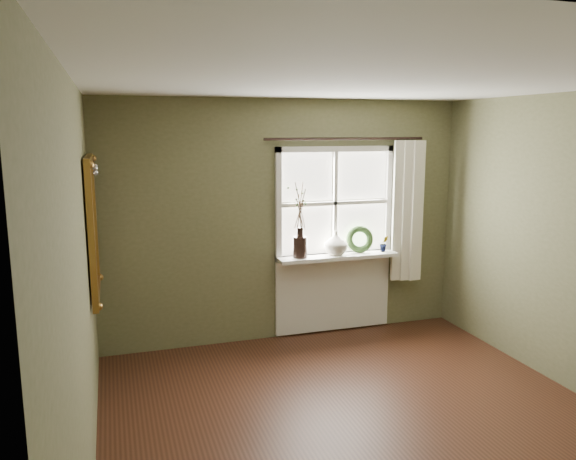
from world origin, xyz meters
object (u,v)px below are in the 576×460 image
(cream_vase, at_px, (336,243))
(wreath, at_px, (360,242))
(gilt_mirror, at_px, (92,227))
(dark_jug, at_px, (300,247))

(cream_vase, distance_m, wreath, 0.31)
(cream_vase, xyz_separation_m, gilt_mirror, (-2.49, -0.58, 0.41))
(gilt_mirror, bearing_deg, dark_jug, 15.65)
(cream_vase, bearing_deg, dark_jug, 180.00)
(dark_jug, distance_m, wreath, 0.72)
(dark_jug, relative_size, cream_vase, 0.85)
(dark_jug, distance_m, cream_vase, 0.42)
(wreath, relative_size, gilt_mirror, 0.25)
(wreath, bearing_deg, dark_jug, -163.05)
(dark_jug, bearing_deg, wreath, 3.18)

